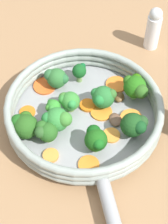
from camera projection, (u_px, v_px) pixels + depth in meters
ground_plane at (84, 120)px, 0.73m from camera, size 4.00×4.00×0.00m
skillet at (84, 118)px, 0.73m from camera, size 0.28×0.28×0.01m
skillet_rim_wall at (84, 110)px, 0.71m from camera, size 0.30×0.30×0.04m
skillet_rivet_left at (78, 179)px, 0.64m from camera, size 0.01×0.01×0.01m
skillet_rivet_right at (122, 170)px, 0.65m from camera, size 0.01×0.01×0.01m
carrot_slice_0 at (45, 86)px, 0.77m from camera, size 0.07×0.07×0.00m
carrot_slice_1 at (116, 84)px, 0.77m from camera, size 0.06×0.06×0.00m
carrot_slice_2 at (131, 118)px, 0.72m from camera, size 0.05×0.05×0.01m
carrot_slice_3 at (89, 165)px, 0.66m from camera, size 0.05×0.05×0.00m
carrot_slice_4 at (88, 105)px, 0.74m from camera, size 0.04×0.04×0.01m
carrot_slice_5 at (101, 111)px, 0.73m from camera, size 0.06×0.06×0.00m
carrot_slice_6 at (27, 112)px, 0.73m from camera, size 0.04×0.04×0.00m
carrot_slice_7 at (111, 135)px, 0.70m from camera, size 0.04×0.04×0.00m
carrot_slice_8 at (51, 155)px, 0.67m from camera, size 0.04×0.04×0.01m
broccoli_floret_0 at (25, 125)px, 0.68m from camera, size 0.05×0.05×0.05m
broccoli_floret_1 at (53, 107)px, 0.71m from camera, size 0.03×0.03×0.04m
broccoli_floret_2 at (46, 131)px, 0.67m from camera, size 0.04×0.04×0.04m
broccoli_floret_3 at (103, 97)px, 0.72m from camera, size 0.04×0.05×0.05m
broccoli_floret_4 at (56, 78)px, 0.75m from camera, size 0.04×0.05×0.04m
broccoli_floret_5 at (69, 101)px, 0.72m from camera, size 0.04×0.04×0.04m
broccoli_floret_6 at (135, 86)px, 0.73m from camera, size 0.05×0.04×0.06m
broccoli_floret_7 at (79, 71)px, 0.76m from camera, size 0.03×0.03×0.04m
broccoli_floret_8 at (57, 119)px, 0.69m from camera, size 0.05×0.05×0.05m
broccoli_floret_9 at (96, 138)px, 0.66m from camera, size 0.05×0.04×0.05m
broccoli_floret_10 at (135, 125)px, 0.67m from camera, size 0.05×0.05×0.05m
mushroom_piece_0 at (119, 97)px, 0.75m from camera, size 0.03×0.03×0.01m
mushroom_piece_1 at (115, 120)px, 0.72m from camera, size 0.03×0.03×0.01m
salt_shaker at (153, 28)px, 0.82m from camera, size 0.03×0.03×0.10m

